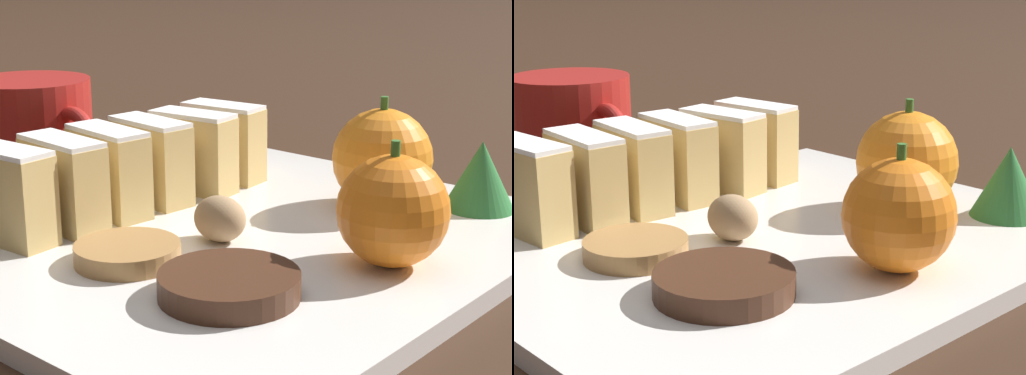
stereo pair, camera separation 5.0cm
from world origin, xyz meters
The scene contains 15 objects.
ground_plane centered at (0.00, 0.00, 0.00)m, with size 6.00×6.00×0.00m, color #382316.
serving_platter centered at (0.00, 0.00, 0.01)m, with size 0.29×0.36×0.01m.
stollen_slice_front centered at (-0.10, -0.10, 0.04)m, with size 0.06×0.03×0.06m.
stollen_slice_second centered at (-0.10, -0.06, 0.04)m, with size 0.06×0.03×0.06m.
stollen_slice_third centered at (-0.10, -0.03, 0.04)m, with size 0.06×0.03×0.06m.
stollen_slice_fourth centered at (-0.10, 0.01, 0.04)m, with size 0.06×0.03×0.06m.
stollen_slice_fifth centered at (-0.10, 0.05, 0.04)m, with size 0.06×0.03×0.06m.
stollen_slice_sixth centered at (-0.10, 0.08, 0.04)m, with size 0.06×0.03×0.06m.
orange_near centered at (0.02, 0.10, 0.04)m, with size 0.07×0.07×0.07m.
orange_far centered at (0.09, 0.01, 0.04)m, with size 0.06×0.06×0.07m.
walnut centered at (-0.01, -0.02, 0.03)m, with size 0.03×0.03×0.03m.
chocolate_cookie centered at (0.05, -0.08, 0.02)m, with size 0.07×0.07×0.01m.
gingerbread_cookie centered at (-0.02, -0.08, 0.02)m, with size 0.06×0.06×0.01m.
evergreen_sprig centered at (0.08, 0.14, 0.03)m, with size 0.05×0.05×0.05m.
coffee_mug centered at (-0.22, 0.00, 0.04)m, with size 0.12×0.09×0.08m.
Camera 1 is at (0.31, -0.36, 0.18)m, focal length 60.00 mm.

